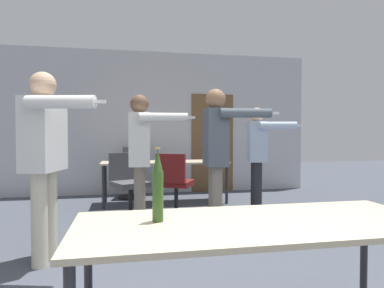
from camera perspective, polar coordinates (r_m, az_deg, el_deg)
back_wall at (r=7.11m, az=-5.11°, el=3.45°), size 6.28×0.12×2.89m
conference_table_near at (r=2.01m, az=10.82°, el=-14.17°), size 2.02×0.81×0.73m
conference_table_far at (r=6.03m, az=-4.48°, el=-3.54°), size 2.20×0.66×0.73m
person_left_plaid at (r=4.28m, az=-8.54°, el=-0.92°), size 0.77×0.69×1.70m
person_right_polo at (r=5.43m, az=10.84°, el=-0.94°), size 0.73×0.78×1.63m
person_near_casual at (r=3.48m, az=-23.25°, el=-0.71°), size 0.78×0.82×1.80m
person_far_watching at (r=4.02m, az=4.13°, el=-0.60°), size 0.78×0.66×1.74m
office_chair_mid_tucked at (r=5.27m, az=-10.61°, el=-6.88°), size 0.63×0.66×0.93m
office_chair_side_rolled at (r=6.68m, az=-9.90°, el=-4.88°), size 0.54×0.60×0.95m
office_chair_far_left at (r=5.15m, az=-2.92°, el=-7.04°), size 0.63×0.67×0.93m
beer_bottle at (r=1.92m, az=-5.72°, el=-7.10°), size 0.06×0.06×0.41m
drink_cup at (r=5.95m, az=-10.18°, el=-2.54°), size 0.07×0.07×0.09m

